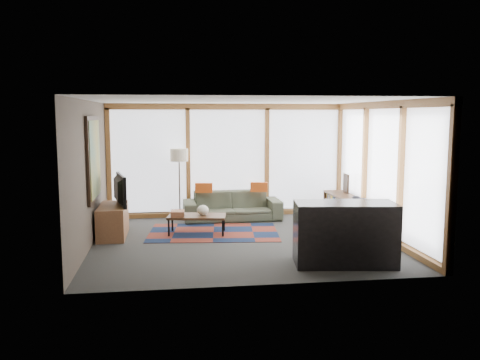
{
  "coord_description": "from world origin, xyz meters",
  "views": [
    {
      "loc": [
        -1.34,
        -9.19,
        2.34
      ],
      "look_at": [
        0.0,
        0.4,
        1.1
      ],
      "focal_mm": 38.0,
      "sensor_mm": 36.0,
      "label": 1
    }
  ],
  "objects": [
    {
      "name": "tv_console",
      "position": [
        -2.45,
        0.7,
        0.3
      ],
      "size": [
        0.51,
        1.22,
        0.61
      ],
      "primitive_type": "cube",
      "color": "brown",
      "rests_on": "ground"
    },
    {
      "name": "floor_lamp",
      "position": [
        -1.13,
        2.23,
        0.8
      ],
      "size": [
        0.4,
        0.4,
        1.59
      ],
      "primitive_type": null,
      "color": "black",
      "rests_on": "ground"
    },
    {
      "name": "bowl_a",
      "position": [
        2.46,
        0.34,
        0.66
      ],
      "size": [
        0.21,
        0.21,
        0.1
      ],
      "primitive_type": "ellipsoid",
      "rotation": [
        0.0,
        0.0,
        0.08
      ],
      "color": "black",
      "rests_on": "bookshelf"
    },
    {
      "name": "vase",
      "position": [
        -0.7,
        0.68,
        0.48
      ],
      "size": [
        0.26,
        0.26,
        0.2
      ],
      "primitive_type": "ellipsoid",
      "rotation": [
        0.0,
        0.0,
        -0.14
      ],
      "color": "beige",
      "rests_on": "coffee_table"
    },
    {
      "name": "pillow_right",
      "position": [
        0.64,
        1.9,
        0.74
      ],
      "size": [
        0.4,
        0.2,
        0.21
      ],
      "primitive_type": "cube",
      "rotation": [
        0.0,
        0.0,
        -0.22
      ],
      "color": "#B34614",
      "rests_on": "sofa"
    },
    {
      "name": "book_stack",
      "position": [
        -1.2,
        0.65,
        0.43
      ],
      "size": [
        0.28,
        0.34,
        0.11
      ],
      "primitive_type": "cube",
      "rotation": [
        0.0,
        0.0,
        -0.05
      ],
      "color": "brown",
      "rests_on": "coffee_table"
    },
    {
      "name": "pillow_left",
      "position": [
        -0.6,
        1.96,
        0.74
      ],
      "size": [
        0.4,
        0.18,
        0.21
      ],
      "primitive_type": "cube",
      "rotation": [
        0.0,
        0.0,
        -0.18
      ],
      "color": "#B34614",
      "rests_on": "sofa"
    },
    {
      "name": "bowl_b",
      "position": [
        2.46,
        0.7,
        0.65
      ],
      "size": [
        0.21,
        0.21,
        0.09
      ],
      "primitive_type": "ellipsoid",
      "rotation": [
        0.0,
        0.0,
        0.24
      ],
      "color": "black",
      "rests_on": "bookshelf"
    },
    {
      "name": "coffee_table",
      "position": [
        -0.82,
        0.68,
        0.19
      ],
      "size": [
        1.2,
        0.73,
        0.38
      ],
      "primitive_type": null,
      "rotation": [
        0.0,
        0.0,
        -0.15
      ],
      "color": "#381E10",
      "rests_on": "ground"
    },
    {
      "name": "shelf_picture",
      "position": [
        2.58,
        1.64,
        0.82
      ],
      "size": [
        0.05,
        0.33,
        0.43
      ],
      "primitive_type": "cube",
      "rotation": [
        0.0,
        0.0,
        -0.04
      ],
      "color": "black",
      "rests_on": "bookshelf"
    },
    {
      "name": "bar_counter",
      "position": [
        1.37,
        -1.7,
        0.49
      ],
      "size": [
        1.64,
        0.93,
        0.99
      ],
      "primitive_type": "cube",
      "rotation": [
        0.0,
        0.0,
        -0.13
      ],
      "color": "black",
      "rests_on": "ground"
    },
    {
      "name": "bookshelf",
      "position": [
        2.43,
        0.91,
        0.3
      ],
      "size": [
        0.44,
        2.43,
        0.61
      ],
      "primitive_type": null,
      "color": "#381E10",
      "rests_on": "ground"
    },
    {
      "name": "ground",
      "position": [
        0.0,
        0.0,
        0.0
      ],
      "size": [
        5.5,
        5.5,
        0.0
      ],
      "primitive_type": "plane",
      "color": "#2A2A28",
      "rests_on": "ground"
    },
    {
      "name": "rug",
      "position": [
        -0.49,
        0.74,
        0.01
      ],
      "size": [
        2.71,
        1.9,
        0.01
      ],
      "primitive_type": "cube",
      "rotation": [
        0.0,
        0.0,
        -0.1
      ],
      "color": "maroon",
      "rests_on": "ground"
    },
    {
      "name": "television",
      "position": [
        -2.38,
        0.7,
        0.91
      ],
      "size": [
        0.36,
        1.04,
        0.6
      ],
      "primitive_type": "imported",
      "rotation": [
        0.0,
        0.0,
        1.79
      ],
      "color": "black",
      "rests_on": "tv_console"
    },
    {
      "name": "room_envelope",
      "position": [
        0.49,
        0.56,
        1.54
      ],
      "size": [
        5.52,
        5.02,
        2.62
      ],
      "color": "#483D33",
      "rests_on": "ground"
    },
    {
      "name": "sofa",
      "position": [
        0.04,
        1.95,
        0.32
      ],
      "size": [
        2.19,
        0.91,
        0.63
      ],
      "primitive_type": "imported",
      "rotation": [
        0.0,
        0.0,
        0.03
      ],
      "color": "#383E2E",
      "rests_on": "ground"
    }
  ]
}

